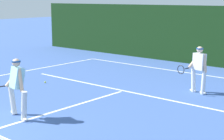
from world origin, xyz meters
TOP-DOWN VIEW (x-y plane):
  - court_line_baseline_far at (0.00, 10.72)m, footprint 10.83×0.10m
  - court_line_service at (0.00, 6.54)m, footprint 8.83×0.10m
  - court_line_centre at (0.00, 3.20)m, footprint 0.10×6.40m
  - player_near at (-0.37, 2.50)m, footprint 1.04×0.86m
  - player_far at (2.06, 7.94)m, footprint 0.86×0.88m
  - tennis_ball at (-2.97, 5.55)m, footprint 0.07×0.07m
  - back_fence_windscreen at (0.00, 12.78)m, footprint 21.97×0.12m

SIDE VIEW (x-z plane):
  - court_line_baseline_far at x=0.00m, z-range 0.00..0.01m
  - court_line_service at x=0.00m, z-range 0.00..0.01m
  - court_line_centre at x=0.00m, z-range 0.00..0.01m
  - tennis_ball at x=-2.97m, z-range 0.00..0.07m
  - player_far at x=2.06m, z-range 0.07..1.64m
  - player_near at x=-0.37m, z-range 0.08..1.67m
  - back_fence_windscreen at x=0.00m, z-range 0.00..2.78m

